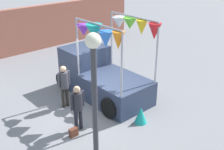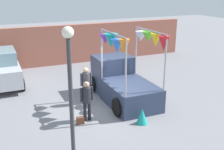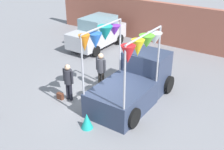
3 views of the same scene
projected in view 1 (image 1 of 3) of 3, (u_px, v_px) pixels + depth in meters
The scene contains 8 objects.
ground_plane at pixel (93, 109), 10.70m from camera, with size 60.00×60.00×0.00m, color slate.
vendor_truck at pixel (100, 72), 11.52m from camera, with size 2.50×4.12×3.30m.
person_customer at pixel (78, 104), 9.10m from camera, with size 0.53×0.34×1.61m.
person_vendor at pixel (64, 83), 10.45m from camera, with size 0.53×0.34×1.68m.
handbag at pixel (74, 132), 9.08m from camera, with size 0.28×0.16×0.28m, color #592D1E.
street_lamp at pixel (95, 100), 5.85m from camera, with size 0.32×0.32×4.12m.
brick_boundary_wall at pixel (5, 34), 15.49m from camera, with size 18.00×0.36×2.60m, color #9E5947.
folded_kite_bundle_teal at pixel (141, 115), 9.73m from camera, with size 0.44×0.44×0.60m, color teal.
Camera 1 is at (-5.62, -7.38, 5.53)m, focal length 45.00 mm.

